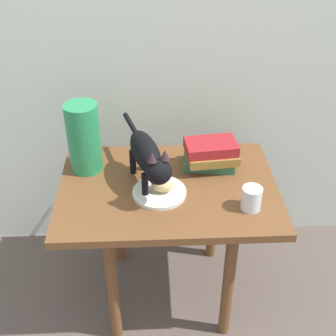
% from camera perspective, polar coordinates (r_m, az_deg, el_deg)
% --- Properties ---
extents(ground_plane, '(6.00, 6.00, 0.00)m').
position_cam_1_polar(ground_plane, '(2.07, -0.00, -15.15)').
color(ground_plane, brown).
extents(back_panel, '(4.00, 0.04, 2.20)m').
position_cam_1_polar(back_panel, '(1.81, -0.62, 19.15)').
color(back_panel, silver).
rests_on(back_panel, ground).
extents(side_table, '(0.81, 0.57, 0.58)m').
position_cam_1_polar(side_table, '(1.73, -0.00, -4.45)').
color(side_table, brown).
rests_on(side_table, ground).
extents(plate, '(0.20, 0.20, 0.01)m').
position_cam_1_polar(plate, '(1.63, -1.09, -3.10)').
color(plate, silver).
rests_on(plate, side_table).
extents(bread_roll, '(0.09, 0.08, 0.05)m').
position_cam_1_polar(bread_roll, '(1.61, -0.73, -2.16)').
color(bread_roll, '#E0BC7A').
rests_on(bread_roll, plate).
extents(cat, '(0.18, 0.46, 0.23)m').
position_cam_1_polar(cat, '(1.60, -2.55, 1.47)').
color(cat, black).
rests_on(cat, side_table).
extents(book_stack, '(0.22, 0.16, 0.11)m').
position_cam_1_polar(book_stack, '(1.75, 5.39, 1.69)').
color(book_stack, '#336B4C').
rests_on(book_stack, side_table).
extents(green_vase, '(0.12, 0.12, 0.27)m').
position_cam_1_polar(green_vase, '(1.72, -10.58, 3.76)').
color(green_vase, '#288C51').
rests_on(green_vase, side_table).
extents(candle_jar, '(0.07, 0.07, 0.08)m').
position_cam_1_polar(candle_jar, '(1.58, 10.48, -3.93)').
color(candle_jar, silver).
rests_on(candle_jar, side_table).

